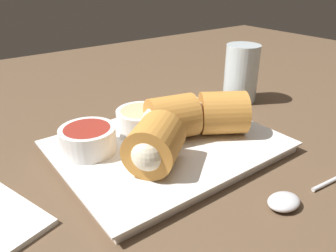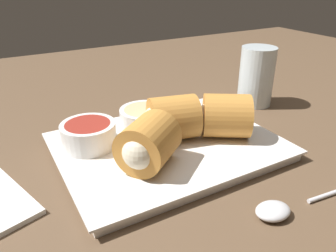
{
  "view_description": "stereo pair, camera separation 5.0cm",
  "coord_description": "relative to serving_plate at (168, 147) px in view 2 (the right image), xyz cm",
  "views": [
    {
      "loc": [
        -26.54,
        -29.32,
        25.19
      ],
      "look_at": [
        -2.86,
        2.26,
        5.93
      ],
      "focal_mm": 35.0,
      "sensor_mm": 36.0,
      "label": 1
    },
    {
      "loc": [
        -22.35,
        -32.06,
        25.19
      ],
      "look_at": [
        -2.86,
        2.26,
        5.93
      ],
      "focal_mm": 35.0,
      "sensor_mm": 36.0,
      "label": 2
    }
  ],
  "objects": [
    {
      "name": "drinking_glass",
      "position": [
        22.71,
        7.51,
        4.54
      ],
      "size": [
        6.23,
        6.23,
        10.59
      ],
      "color": "silver",
      "rests_on": "table_surface"
    },
    {
      "name": "dipping_bowl_near",
      "position": [
        -1.02,
        5.05,
        2.51
      ],
      "size": [
        7.26,
        7.26,
        3.26
      ],
      "color": "white",
      "rests_on": "serving_plate"
    },
    {
      "name": "dipping_bowl_far",
      "position": [
        -9.64,
        4.32,
        2.51
      ],
      "size": [
        7.26,
        7.26,
        3.26
      ],
      "color": "white",
      "rests_on": "serving_plate"
    },
    {
      "name": "roll_front_left",
      "position": [
        7.65,
        -2.27,
        3.78
      ],
      "size": [
        8.66,
        8.56,
        6.09
      ],
      "color": "#C68438",
      "rests_on": "serving_plate"
    },
    {
      "name": "table_surface",
      "position": [
        2.86,
        -2.26,
        -1.76
      ],
      "size": [
        180.0,
        140.0,
        2.0
      ],
      "color": "brown",
      "rests_on": "ground"
    },
    {
      "name": "serving_plate",
      "position": [
        0.0,
        0.0,
        0.0
      ],
      "size": [
        29.27,
        22.47,
        1.5
      ],
      "color": "white",
      "rests_on": "table_surface"
    },
    {
      "name": "spoon",
      "position": [
        4.58,
        -16.91,
        -0.16
      ],
      "size": [
        17.15,
        3.42,
        1.33
      ],
      "color": "silver",
      "rests_on": "table_surface"
    },
    {
      "name": "roll_front_right",
      "position": [
        -5.23,
        -4.17,
        3.78
      ],
      "size": [
        8.78,
        8.72,
        6.09
      ],
      "color": "#C68438",
      "rests_on": "serving_plate"
    },
    {
      "name": "roll_back_left",
      "position": [
        0.82,
        0.85,
        3.78
      ],
      "size": [
        8.02,
        7.43,
        6.09
      ],
      "color": "#C68438",
      "rests_on": "serving_plate"
    }
  ]
}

